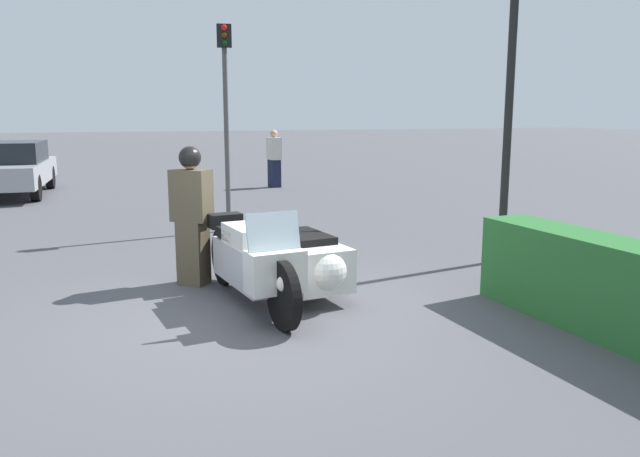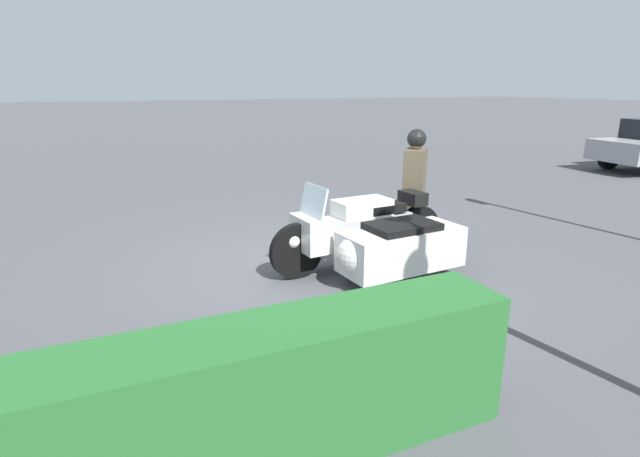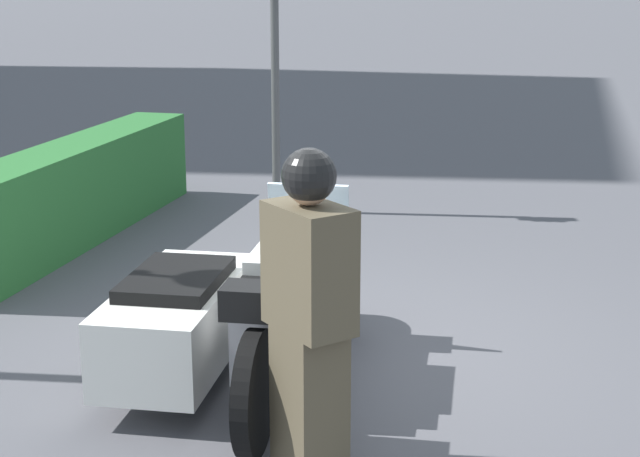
# 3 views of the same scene
# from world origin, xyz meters

# --- Properties ---
(ground_plane) EXTENTS (160.00, 160.00, 0.00)m
(ground_plane) POSITION_xyz_m (0.00, 0.00, 0.00)
(ground_plane) COLOR #4C4C51
(police_motorcycle) EXTENTS (2.68, 1.36, 1.18)m
(police_motorcycle) POSITION_xyz_m (-0.63, 0.68, 0.48)
(police_motorcycle) COLOR black
(police_motorcycle) RESTS_ON ground
(officer_rider) EXTENTS (0.54, 0.55, 1.77)m
(officer_rider) POSITION_xyz_m (-1.76, -0.13, 0.94)
(officer_rider) COLOR brown
(officer_rider) RESTS_ON ground
(twin_lamp_post) EXTENTS (0.39, 1.48, 4.32)m
(twin_lamp_post) POSITION_xyz_m (-1.31, 4.38, 3.44)
(twin_lamp_post) COLOR black
(twin_lamp_post) RESTS_ON ground
(traffic_light_far) EXTENTS (0.22, 0.28, 3.75)m
(traffic_light_far) POSITION_xyz_m (-5.26, 1.20, 2.44)
(traffic_light_far) COLOR #4C4C4C
(traffic_light_far) RESTS_ON ground
(parked_car_background) EXTENTS (4.82, 2.21, 1.45)m
(parked_car_background) POSITION_xyz_m (-12.67, -2.95, 0.77)
(parked_car_background) COLOR #9E9EA3
(parked_car_background) RESTS_ON ground
(pedestrian_bystander) EXTENTS (0.52, 0.36, 1.72)m
(pedestrian_bystander) POSITION_xyz_m (-11.87, 4.25, 0.86)
(pedestrian_bystander) COLOR #191E38
(pedestrian_bystander) RESTS_ON ground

